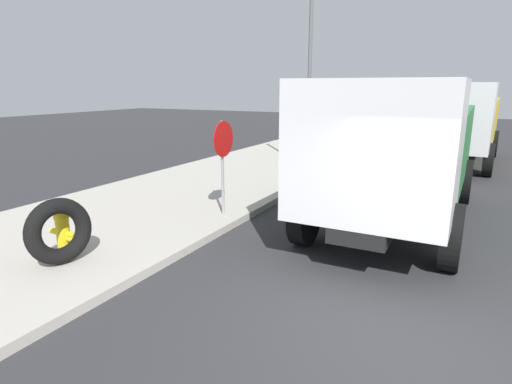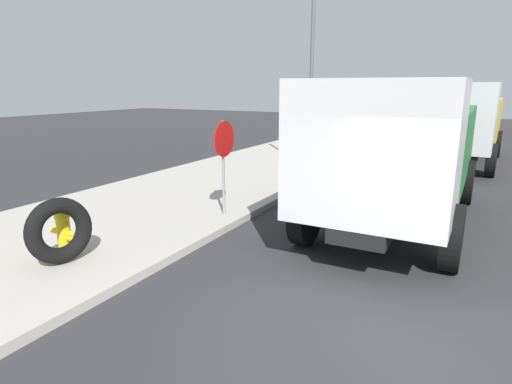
% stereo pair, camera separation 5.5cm
% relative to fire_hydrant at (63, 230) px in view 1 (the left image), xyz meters
% --- Properties ---
extents(ground_plane, '(80.00, 80.00, 0.00)m').
position_rel_fire_hydrant_xyz_m(ground_plane, '(0.13, -5.63, -0.56)').
color(ground_plane, '#2D2D30').
extents(sidewalk_curb, '(36.00, 5.00, 0.15)m').
position_rel_fire_hydrant_xyz_m(sidewalk_curb, '(0.13, 0.87, -0.49)').
color(sidewalk_curb, '#ADA89E').
rests_on(sidewalk_curb, ground).
extents(fire_hydrant, '(0.25, 0.57, 0.77)m').
position_rel_fire_hydrant_xyz_m(fire_hydrant, '(0.00, 0.00, 0.00)').
color(fire_hydrant, yellow).
rests_on(fire_hydrant, sidewalk_curb).
extents(loose_tire, '(1.10, 0.56, 1.07)m').
position_rel_fire_hydrant_xyz_m(loose_tire, '(-0.30, -0.29, 0.12)').
color(loose_tire, black).
rests_on(loose_tire, sidewalk_curb).
extents(stop_sign, '(0.76, 0.08, 2.04)m').
position_rel_fire_hydrant_xyz_m(stop_sign, '(3.17, -1.18, 1.00)').
color(stop_sign, gray).
rests_on(stop_sign, sidewalk_curb).
extents(dump_truck_green, '(7.02, 2.84, 3.00)m').
position_rel_fire_hydrant_xyz_m(dump_truck_green, '(4.77, -4.52, 1.05)').
color(dump_truck_green, '#237033').
rests_on(dump_truck_green, ground).
extents(dump_truck_yellow, '(7.11, 3.07, 3.00)m').
position_rel_fire_hydrant_xyz_m(dump_truck_yellow, '(13.36, -5.20, 1.05)').
color(dump_truck_yellow, gold).
rests_on(dump_truck_yellow, ground).
extents(street_light_pole, '(0.12, 0.12, 5.87)m').
position_rel_fire_hydrant_xyz_m(street_light_pole, '(9.14, -0.84, 2.52)').
color(street_light_pole, '#595B5E').
rests_on(street_light_pole, sidewalk_curb).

